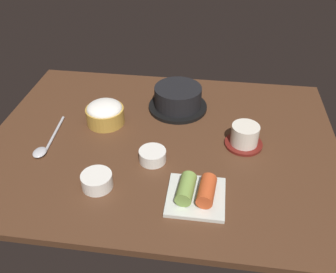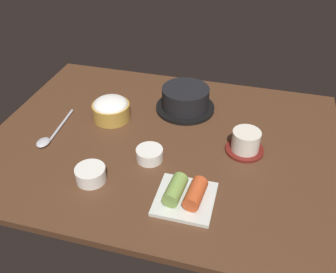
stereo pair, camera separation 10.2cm
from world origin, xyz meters
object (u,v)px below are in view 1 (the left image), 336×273
Objects in this scene: spoon at (45,146)px; banchan_cup_center at (153,155)px; stone_pot at (178,98)px; rice_bowl at (105,113)px; tea_cup_with_saucer at (245,136)px; side_bowl_near at (97,180)px; kimchi_plate at (196,193)px.

banchan_cup_center is at bearing -2.54° from spoon.
stone_pot is 23.66cm from rice_bowl.
banchan_cup_center is (17.29, -15.74, -1.74)cm from rice_bowl.
stone_pot reaches higher than banchan_cup_center.
stone_pot is at bearing 82.19° from banchan_cup_center.
rice_bowl is at bearing 46.62° from spoon.
tea_cup_with_saucer is at bearing 22.71° from banchan_cup_center.
side_bowl_near is (5.46, -27.20, -1.53)cm from rice_bowl.
stone_pot is 27.06cm from banchan_cup_center.
tea_cup_with_saucer is 42.16cm from side_bowl_near.
rice_bowl reaches higher than tea_cup_with_saucer.
stone_pot is 1.77× the size of tea_cup_with_saucer.
banchan_cup_center is 17.50cm from kimchi_plate.
tea_cup_with_saucer is at bearing -38.69° from stone_pot.
kimchi_plate is at bearing -1.68° from side_bowl_near.
stone_pot is 2.46× the size of side_bowl_near.
banchan_cup_center is (-24.34, -10.19, -1.29)cm from tea_cup_with_saucer.
rice_bowl is at bearing 137.68° from banchan_cup_center.
kimchi_plate is 24.40cm from side_bowl_near.
stone_pot is 41.26cm from side_bowl_near.
tea_cup_with_saucer is 0.53× the size of spoon.
stone_pot is 2.60× the size of banchan_cup_center.
side_bowl_near is at bearing -78.66° from rice_bowl.
rice_bowl reaches higher than banchan_cup_center.
stone_pot reaches higher than side_bowl_near.
side_bowl_near reaches higher than spoon.
tea_cup_with_saucer reaches higher than spoon.
tea_cup_with_saucer is (41.62, -5.55, -0.45)cm from rice_bowl.
rice_bowl is 0.58× the size of spoon.
kimchi_plate is at bearing -77.12° from stone_pot.
banchan_cup_center is (-3.67, -26.74, -1.97)cm from stone_pot.
spoon is (-43.43, 13.55, -1.30)cm from kimchi_plate.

